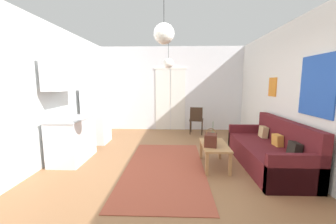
% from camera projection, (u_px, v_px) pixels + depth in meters
% --- Properties ---
extents(ground_plane, '(5.32, 7.82, 0.10)m').
position_uv_depth(ground_plane, '(167.00, 178.00, 3.59)').
color(ground_plane, '#8E603D').
extents(wall_back, '(4.92, 0.13, 2.78)m').
position_uv_depth(wall_back, '(171.00, 89.00, 7.01)').
color(wall_back, silver).
rests_on(wall_back, ground_plane).
extents(wall_right, '(0.12, 7.42, 2.78)m').
position_uv_depth(wall_right, '(318.00, 96.00, 3.31)').
color(wall_right, white).
rests_on(wall_right, ground_plane).
extents(wall_left, '(0.12, 7.42, 2.78)m').
position_uv_depth(wall_left, '(24.00, 95.00, 3.48)').
color(wall_left, silver).
rests_on(wall_left, ground_plane).
extents(area_rug, '(1.46, 2.87, 0.01)m').
position_uv_depth(area_rug, '(165.00, 168.00, 3.91)').
color(area_rug, '#9E4733').
rests_on(area_rug, ground_plane).
extents(couch, '(0.86, 2.15, 0.90)m').
position_uv_depth(couch, '(270.00, 152.00, 3.96)').
color(couch, '#5B191E').
rests_on(couch, ground_plane).
extents(coffee_table, '(0.48, 0.90, 0.44)m').
position_uv_depth(coffee_table, '(214.00, 147.00, 3.95)').
color(coffee_table, '#B27F4C').
rests_on(coffee_table, ground_plane).
extents(bamboo_vase, '(0.08, 0.08, 0.41)m').
position_uv_depth(bamboo_vase, '(213.00, 137.00, 4.10)').
color(bamboo_vase, '#47704C').
rests_on(bamboo_vase, coffee_table).
extents(handbag, '(0.27, 0.32, 0.33)m').
position_uv_depth(handbag, '(211.00, 140.00, 3.82)').
color(handbag, '#512319').
rests_on(handbag, coffee_table).
extents(refrigerator, '(0.60, 0.63, 1.74)m').
position_uv_depth(refrigerator, '(96.00, 110.00, 5.48)').
color(refrigerator, white).
rests_on(refrigerator, ground_plane).
extents(kitchen_counter, '(0.61, 1.05, 2.07)m').
position_uv_depth(kitchen_counter, '(70.00, 123.00, 4.21)').
color(kitchen_counter, silver).
rests_on(kitchen_counter, ground_plane).
extents(accent_chair, '(0.48, 0.46, 0.85)m').
position_uv_depth(accent_chair, '(196.00, 119.00, 6.44)').
color(accent_chair, '#382619').
rests_on(accent_chair, ground_plane).
extents(pendant_lamp_near, '(0.28, 0.28, 0.67)m').
position_uv_depth(pendant_lamp_near, '(164.00, 34.00, 2.78)').
color(pendant_lamp_near, black).
extents(pendant_lamp_far, '(0.26, 0.26, 0.82)m').
position_uv_depth(pendant_lamp_far, '(169.00, 63.00, 5.28)').
color(pendant_lamp_far, black).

